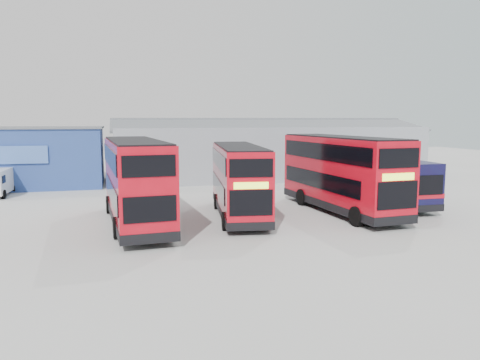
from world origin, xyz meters
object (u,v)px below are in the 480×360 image
at_px(double_decker_left, 136,183).
at_px(double_decker_right, 341,175).
at_px(maintenance_shed, 265,150).
at_px(single_decker_blue, 374,179).
at_px(office_block, 30,156).
at_px(double_decker_centre, 239,181).

height_order(double_decker_left, double_decker_right, double_decker_right).
distance_m(maintenance_shed, double_decker_left, 24.38).
distance_m(double_decker_right, single_decker_blue, 4.96).
bearing_deg(double_decker_left, office_block, -69.43).
xyz_separation_m(office_block, maintenance_shed, (22.00, 2.01, 0.02)).
xyz_separation_m(office_block, double_decker_left, (8.19, -18.08, -0.26)).
height_order(office_block, maintenance_shed, maintenance_shed).
height_order(office_block, double_decker_right, office_block).
height_order(office_block, double_decker_left, office_block).
bearing_deg(double_decker_left, maintenance_shed, -128.31).
bearing_deg(double_decker_right, maintenance_shed, 82.24).
relative_size(maintenance_shed, double_decker_left, 2.73).
xyz_separation_m(office_block, double_decker_right, (20.64, -17.58, -0.23)).
bearing_deg(office_block, maintenance_shed, 5.21).
relative_size(office_block, double_decker_left, 1.10).
height_order(maintenance_shed, double_decker_centre, maintenance_shed).
bearing_deg(maintenance_shed, double_decker_centre, -112.08).
bearing_deg(maintenance_shed, office_block, -174.79).
distance_m(office_block, maintenance_shed, 22.09).
height_order(office_block, single_decker_blue, office_block).
bearing_deg(office_block, double_decker_left, -65.62).
bearing_deg(single_decker_blue, double_decker_centre, 14.76).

